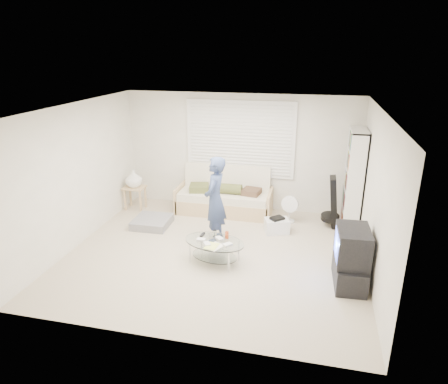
% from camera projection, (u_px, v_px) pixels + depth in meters
% --- Properties ---
extents(ground, '(5.00, 5.00, 0.00)m').
position_uv_depth(ground, '(215.00, 253.00, 6.95)').
color(ground, '#B5A38C').
rests_on(ground, ground).
extents(room_shell, '(5.02, 4.52, 2.51)m').
position_uv_depth(room_shell, '(221.00, 156.00, 6.83)').
color(room_shell, white).
rests_on(room_shell, ground).
extents(window_blinds, '(2.32, 0.08, 1.62)m').
position_uv_depth(window_blinds, '(240.00, 139.00, 8.44)').
color(window_blinds, silver).
rests_on(window_blinds, ground).
extents(futon_sofa, '(2.03, 0.82, 0.99)m').
position_uv_depth(futon_sofa, '(225.00, 198.00, 8.61)').
color(futon_sofa, tan).
rests_on(futon_sofa, ground).
extents(grey_floor_pillow, '(0.72, 0.72, 0.16)m').
position_uv_depth(grey_floor_pillow, '(152.00, 222.00, 8.00)').
color(grey_floor_pillow, slate).
rests_on(grey_floor_pillow, ground).
extents(side_table, '(0.45, 0.36, 0.90)m').
position_uv_depth(side_table, '(134.00, 180.00, 8.65)').
color(side_table, tan).
rests_on(side_table, ground).
extents(bookshelf, '(0.31, 0.83, 1.97)m').
position_uv_depth(bookshelf, '(353.00, 181.00, 7.61)').
color(bookshelf, white).
rests_on(bookshelf, ground).
extents(guitar_case, '(0.36, 0.37, 1.01)m').
position_uv_depth(guitar_case, '(333.00, 205.00, 7.85)').
color(guitar_case, black).
rests_on(guitar_case, ground).
extents(floor_fan, '(0.36, 0.23, 0.58)m').
position_uv_depth(floor_fan, '(290.00, 207.00, 8.09)').
color(floor_fan, white).
rests_on(floor_fan, ground).
extents(storage_bin, '(0.53, 0.44, 0.31)m').
position_uv_depth(storage_bin, '(277.00, 225.00, 7.70)').
color(storage_bin, white).
rests_on(storage_bin, ground).
extents(tv_unit, '(0.49, 0.85, 0.90)m').
position_uv_depth(tv_unit, '(351.00, 258.00, 5.91)').
color(tv_unit, black).
rests_on(tv_unit, ground).
extents(coffee_table, '(1.14, 0.86, 0.50)m').
position_uv_depth(coffee_table, '(214.00, 245.00, 6.56)').
color(coffee_table, silver).
rests_on(coffee_table, ground).
extents(standing_person, '(0.43, 0.61, 1.60)m').
position_uv_depth(standing_person, '(215.00, 200.00, 7.14)').
color(standing_person, '#33466D').
rests_on(standing_person, ground).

